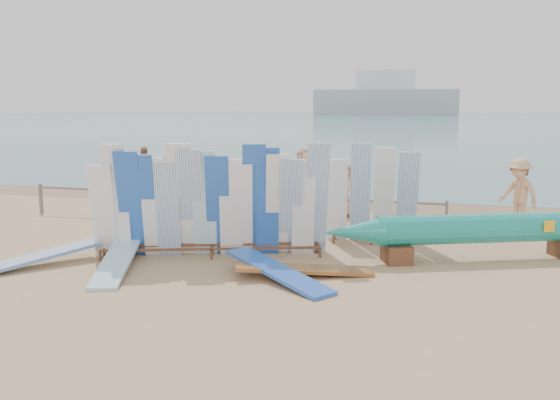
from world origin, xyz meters
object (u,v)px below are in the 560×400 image
(main_surfboard_rack, at_px, (211,206))
(beachgoer_5, at_px, (304,176))
(beach_chair_left, at_px, (235,208))
(flat_board_a, at_px, (117,271))
(beachgoer_0, at_px, (141,181))
(beachgoer_1, at_px, (154,180))
(outrigger_canoe, at_px, (484,230))
(flat_board_e, at_px, (33,267))
(stroller, at_px, (322,207))
(vendor_table, at_px, (285,232))
(side_surfboard_rack, at_px, (373,198))
(beachgoer_11, at_px, (186,172))
(beachgoer_extra_0, at_px, (519,193))
(beachgoer_7, at_px, (385,186))
(beachgoer_extra_1, at_px, (144,172))
(flat_board_d, at_px, (278,281))
(flat_board_c, at_px, (304,276))
(beachgoer_2, at_px, (170,182))
(beachgoer_6, at_px, (344,190))
(beachgoer_4, at_px, (259,186))
(beachgoer_3, at_px, (198,178))
(beach_chair_right, at_px, (260,209))

(main_surfboard_rack, height_order, beachgoer_5, main_surfboard_rack)
(beach_chair_left, bearing_deg, beachgoer_5, 85.49)
(flat_board_a, relative_size, beachgoer_0, 1.63)
(flat_board_a, bearing_deg, beachgoer_1, 93.44)
(main_surfboard_rack, bearing_deg, outrigger_canoe, -5.73)
(flat_board_e, bearing_deg, stroller, 86.73)
(vendor_table, bearing_deg, flat_board_e, -163.23)
(side_surfboard_rack, xyz_separation_m, beachgoer_1, (-7.77, 3.91, -0.31))
(vendor_table, bearing_deg, main_surfboard_rack, -157.50)
(beachgoer_11, bearing_deg, flat_board_a, -52.19)
(stroller, xyz_separation_m, beachgoer_5, (-1.23, 3.11, 0.47))
(beach_chair_left, height_order, beachgoer_extra_0, beachgoer_extra_0)
(beach_chair_left, xyz_separation_m, beachgoer_1, (-3.41, 1.44, 0.55))
(side_surfboard_rack, bearing_deg, stroller, 120.89)
(beachgoer_7, distance_m, beachgoer_extra_0, 3.82)
(beach_chair_left, xyz_separation_m, beachgoer_11, (-2.70, 2.52, 0.71))
(vendor_table, relative_size, beachgoer_extra_1, 0.69)
(flat_board_d, relative_size, beachgoer_0, 1.63)
(flat_board_c, distance_m, beachgoer_2, 8.67)
(outrigger_canoe, height_order, beachgoer_2, beachgoer_2)
(flat_board_c, bearing_deg, main_surfboard_rack, 46.16)
(flat_board_d, distance_m, stroller, 5.68)
(beachgoer_5, xyz_separation_m, beachgoer_6, (1.67, -1.97, -0.13))
(flat_board_e, distance_m, beachgoer_1, 8.08)
(main_surfboard_rack, distance_m, flat_board_e, 3.84)
(vendor_table, xyz_separation_m, flat_board_a, (-2.81, -2.52, -0.42))
(beachgoer_5, bearing_deg, beachgoer_4, 176.81)
(main_surfboard_rack, height_order, side_surfboard_rack, main_surfboard_rack)
(stroller, xyz_separation_m, beachgoer_3, (-4.58, 1.98, 0.42))
(beachgoer_6, bearing_deg, beach_chair_left, 159.31)
(flat_board_d, height_order, beachgoer_4, beachgoer_4)
(outrigger_canoe, relative_size, beachgoer_4, 4.07)
(stroller, height_order, beachgoer_2, beachgoer_2)
(beachgoer_11, distance_m, beachgoer_6, 6.14)
(flat_board_a, height_order, beachgoer_extra_0, beachgoer_extra_0)
(flat_board_e, distance_m, beachgoer_6, 8.95)
(side_surfboard_rack, relative_size, beachgoer_4, 1.47)
(beachgoer_1, bearing_deg, beachgoer_extra_0, 59.47)
(main_surfboard_rack, relative_size, stroller, 4.30)
(beachgoer_0, bearing_deg, main_surfboard_rack, 92.24)
(vendor_table, xyz_separation_m, beachgoer_4, (-2.01, 4.53, 0.41))
(flat_board_c, xyz_separation_m, beach_chair_right, (-2.58, 5.43, 0.28))
(flat_board_e, relative_size, beachgoer_extra_1, 1.49)
(beachgoer_7, relative_size, beachgoer_extra_0, 0.90)
(beachgoer_11, bearing_deg, vendor_table, -27.73)
(beachgoer_extra_0, bearing_deg, outrigger_canoe, -58.63)
(stroller, xyz_separation_m, beachgoer_0, (-6.31, 1.31, 0.36))
(beachgoer_0, distance_m, beachgoer_11, 1.87)
(flat_board_c, height_order, beachgoer_11, beachgoer_11)
(flat_board_e, bearing_deg, beachgoer_extra_1, 139.35)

